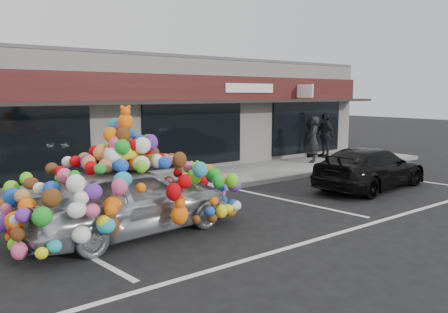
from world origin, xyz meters
TOP-DOWN VIEW (x-y plane):
  - ground at (0.00, 0.00)m, footprint 90.00×90.00m
  - shop_building at (0.00, 8.44)m, footprint 24.00×7.20m
  - sidewalk at (0.00, 4.00)m, footprint 26.00×3.00m
  - kerb at (0.00, 2.50)m, footprint 26.00×0.18m
  - parking_stripe_left at (-3.20, 0.20)m, footprint 0.73×4.37m
  - parking_stripe_mid at (2.80, 0.20)m, footprint 0.73×4.37m
  - parking_stripe_right at (8.20, 0.20)m, footprint 0.73×4.37m
  - lane_line at (2.00, -2.30)m, footprint 14.00×0.12m
  - toy_car at (-1.96, 0.30)m, footprint 3.17×4.82m
  - black_sedan at (5.94, -0.00)m, footprint 2.19×4.58m
  - pedestrian_a at (7.78, 4.00)m, footprint 0.81×0.76m
  - pedestrian_c at (9.35, 4.74)m, footprint 1.22×0.71m

SIDE VIEW (x-z plane):
  - ground at x=0.00m, z-range 0.00..0.00m
  - parking_stripe_left at x=-3.20m, z-range 0.00..0.01m
  - parking_stripe_mid at x=2.80m, z-range 0.00..0.01m
  - parking_stripe_right at x=8.20m, z-range 0.00..0.01m
  - lane_line at x=2.00m, z-range 0.00..0.01m
  - sidewalk at x=0.00m, z-range 0.00..0.15m
  - kerb at x=0.00m, z-range -0.01..0.15m
  - black_sedan at x=5.94m, z-range 0.00..1.29m
  - toy_car at x=-1.96m, z-range -0.44..2.29m
  - pedestrian_a at x=7.78m, z-range 0.15..2.01m
  - pedestrian_c at x=9.35m, z-range 0.15..2.10m
  - shop_building at x=0.00m, z-range 0.01..4.32m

